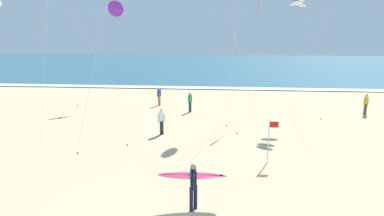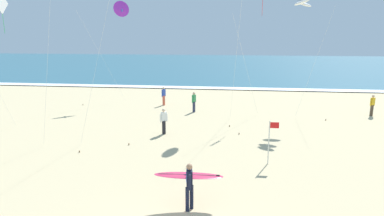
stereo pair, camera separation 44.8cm
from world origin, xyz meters
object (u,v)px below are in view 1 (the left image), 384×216
object	(u,v)px
bystander_white_top	(162,121)
bystander_green_top	(190,102)
bystander_blue_top	(159,96)
kite_delta_violet_extra	(116,9)
lifeguard_flag	(270,138)
kite_arc_charcoal_high	(298,2)
bystander_yellow_top	(366,104)
surfer_lead	(193,179)

from	to	relation	value
bystander_white_top	bystander_green_top	size ratio (longest dim) A/B	1.00
bystander_blue_top	kite_delta_violet_extra	bearing A→B (deg)	161.06
kite_delta_violet_extra	bystander_white_top	xyz separation A→B (m)	(5.64, -9.62, -7.29)
bystander_green_top	lifeguard_flag	xyz separation A→B (m)	(4.80, -10.15, 0.45)
kite_delta_violet_extra	bystander_green_top	size ratio (longest dim) A/B	5.55
kite_arc_charcoal_high	kite_delta_violet_extra	world-z (taller)	kite_delta_violet_extra
kite_arc_charcoal_high	bystander_blue_top	distance (m)	13.14
kite_arc_charcoal_high	bystander_yellow_top	xyz separation A→B (m)	(5.73, 1.26, -7.31)
kite_delta_violet_extra	bystander_white_top	distance (m)	13.33
bystander_blue_top	bystander_green_top	world-z (taller)	same
surfer_lead	bystander_green_top	xyz separation A→B (m)	(-1.60, 14.57, -0.24)
kite_arc_charcoal_high	bystander_blue_top	world-z (taller)	kite_arc_charcoal_high
bystander_blue_top	lifeguard_flag	xyz separation A→B (m)	(7.68, -12.40, 0.45)
surfer_lead	kite_delta_violet_extra	world-z (taller)	kite_delta_violet_extra
kite_delta_violet_extra	bystander_green_top	world-z (taller)	kite_delta_violet_extra
lifeguard_flag	kite_delta_violet_extra	bearing A→B (deg)	130.10
surfer_lead	bystander_blue_top	world-z (taller)	surfer_lead
kite_delta_violet_extra	bystander_yellow_top	bearing A→B (deg)	-8.85
bystander_white_top	kite_delta_violet_extra	bearing A→B (deg)	120.38
bystander_white_top	bystander_blue_top	world-z (taller)	same
kite_delta_violet_extra	bystander_blue_top	world-z (taller)	kite_delta_violet_extra
kite_delta_violet_extra	kite_arc_charcoal_high	bearing A→B (deg)	-17.00
kite_arc_charcoal_high	bystander_yellow_top	size ratio (longest dim) A/B	5.31
bystander_white_top	bystander_blue_top	xyz separation A→B (m)	(-1.77, 8.30, 0.00)
kite_arc_charcoal_high	bystander_blue_top	xyz separation A→B (m)	(-10.48, 3.06, -7.31)
bystander_blue_top	lifeguard_flag	bearing A→B (deg)	-58.21
bystander_yellow_top	kite_delta_violet_extra	bearing A→B (deg)	171.15
surfer_lead	bystander_green_top	world-z (taller)	surfer_lead
bystander_white_top	bystander_yellow_top	size ratio (longest dim) A/B	1.00
kite_delta_violet_extra	lifeguard_flag	bearing A→B (deg)	-49.90
kite_delta_violet_extra	bystander_blue_top	distance (m)	8.36
surfer_lead	kite_delta_violet_extra	distance (m)	21.19
surfer_lead	kite_delta_violet_extra	size ratio (longest dim) A/B	0.29
bystander_green_top	kite_delta_violet_extra	bearing A→B (deg)	152.09
kite_arc_charcoal_high	bystander_green_top	bearing A→B (deg)	173.93
bystander_blue_top	surfer_lead	bearing A→B (deg)	-75.07
lifeguard_flag	kite_arc_charcoal_high	bearing A→B (deg)	73.31
kite_delta_violet_extra	bystander_blue_top	size ratio (longest dim) A/B	5.55
bystander_green_top	surfer_lead	bearing A→B (deg)	-83.73
lifeguard_flag	bystander_green_top	bearing A→B (deg)	115.31
bystander_white_top	bystander_yellow_top	world-z (taller)	same
surfer_lead	lifeguard_flag	world-z (taller)	lifeguard_flag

